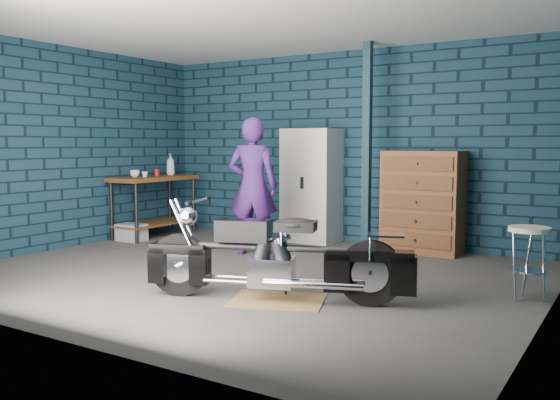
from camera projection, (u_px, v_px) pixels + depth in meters
The scene contains 15 objects.
ground at pixel (246, 273), 6.42m from camera, with size 6.00×6.00×0.00m, color #464341.
room_walls at pixel (273, 99), 6.70m from camera, with size 6.02×5.01×2.71m.
support_post at pixel (367, 148), 7.65m from camera, with size 0.10×0.10×2.70m, color #122E3B.
workbench at pixel (154, 206), 8.97m from camera, with size 0.60×1.40×0.91m, color brown.
drip_mat at pixel (278, 300), 5.30m from camera, with size 0.82×0.62×0.01m, color brown.
motorcycle at pixel (278, 251), 5.26m from camera, with size 2.06×0.56×0.91m, color black, non-canonical shape.
person at pixel (253, 186), 7.48m from camera, with size 0.63×0.42×1.73m, color #401C6A.
storage_bin at pixel (131, 232), 8.57m from camera, with size 0.40×0.28×0.25m, color #95979D.
locker at pixel (311, 186), 8.45m from camera, with size 0.75×0.54×1.61m, color silver.
tool_chest at pixel (423, 202), 7.60m from camera, with size 0.98×0.55×1.31m, color brown.
shop_stool at pixel (528, 264), 5.30m from camera, with size 0.36×0.36×0.66m, color beige, non-canonical shape.
cup_a at pixel (135, 174), 8.70m from camera, with size 0.14×0.14×0.11m, color beige.
cup_b at pixel (145, 174), 8.70m from camera, with size 0.09×0.09×0.08m, color beige.
mug_red at pixel (157, 173), 9.01m from camera, with size 0.08×0.08×0.11m, color #A41519.
bottle at pixel (171, 164), 9.35m from camera, with size 0.13×0.13×0.34m, color #95979D.
Camera 1 is at (3.64, -5.17, 1.40)m, focal length 38.00 mm.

